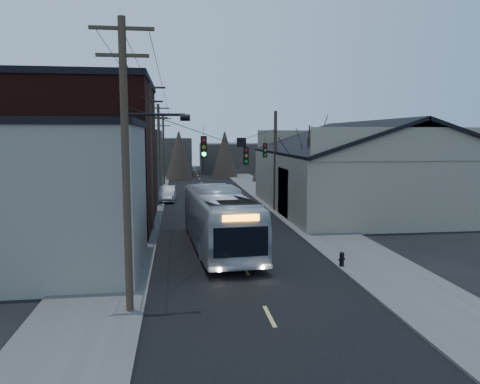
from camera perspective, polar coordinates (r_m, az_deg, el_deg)
The scene contains 15 objects.
ground at distance 15.61m, azimuth 5.10°, elevation -17.61°, with size 160.00×160.00×0.00m, color black.
road_surface at distance 44.43m, azimuth -3.40°, elevation -1.45°, with size 9.00×110.00×0.02m, color black.
sidewalk_left at distance 44.44m, azimuth -11.79°, elevation -1.52°, with size 4.00×110.00×0.12m, color #474744.
sidewalk_right at distance 45.36m, azimuth 4.82°, elevation -1.22°, with size 4.00×110.00×0.12m, color #474744.
building_clapboard at distance 23.76m, azimuth -21.70°, elevation -0.76°, with size 8.00×8.00×7.00m, color slate.
building_brick at distance 34.56m, azimuth -19.01°, elevation 4.11°, with size 10.00×12.00×10.00m, color black.
building_left_far at distance 50.33m, azimuth -14.81°, elevation 3.32°, with size 9.00×14.00×7.00m, color #36312B.
warehouse at distance 42.25m, azimuth 14.97°, elevation 1.57°, with size 16.16×20.60×7.73m.
building_far_left at distance 78.97m, azimuth -9.65°, elevation 4.32°, with size 10.00×12.00×6.00m, color #36312B.
building_far_right at distance 84.55m, azimuth -0.66°, elevation 4.24°, with size 12.00×14.00×5.00m, color #36312B.
bare_tree at distance 35.32m, azimuth 8.36°, elevation 2.19°, with size 0.40×0.40×7.20m, color black.
utility_lines at distance 38.02m, azimuth -7.50°, elevation 4.58°, with size 11.24×45.28×10.50m.
bus at distance 26.72m, azimuth -2.54°, elevation -3.35°, with size 2.88×12.29×3.42m, color #AFB5BC.
parked_car at distance 46.61m, azimuth -8.90°, elevation -0.19°, with size 1.61×4.62×1.52m, color #A2A4AA.
fire_hydrant at distance 23.60m, azimuth 12.31°, elevation -7.91°, with size 0.34×0.24×0.71m.
Camera 1 is at (-3.18, -13.84, 6.48)m, focal length 35.00 mm.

